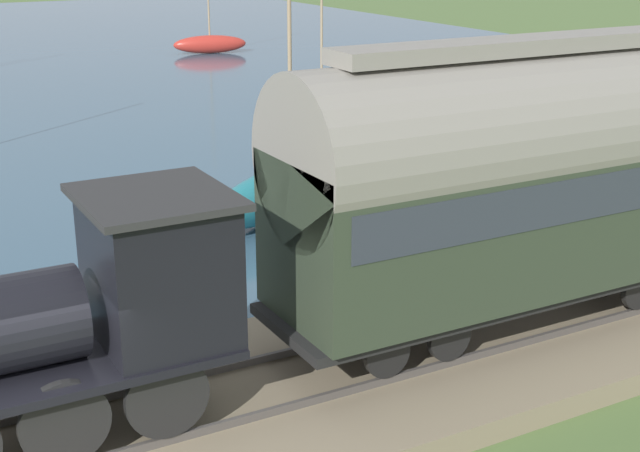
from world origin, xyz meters
The scene contains 5 objects.
steam_locomotive centered at (0.87, -0.76, 2.25)m, with size 2.14×5.42×3.64m.
passenger_coach centered at (0.87, -8.34, 3.10)m, with size 2.59×9.17×4.79m.
sailboat_red centered at (39.06, -18.09, 0.57)m, with size 1.91×4.35×6.87m.
sailboat_blue centered at (21.25, -15.68, 0.46)m, with size 2.60×5.22×5.58m.
sailboat_teal centered at (9.40, -8.26, 0.70)m, with size 4.08×6.21×8.17m.
Camera 1 is at (-9.91, 1.50, 6.88)m, focal length 50.00 mm.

